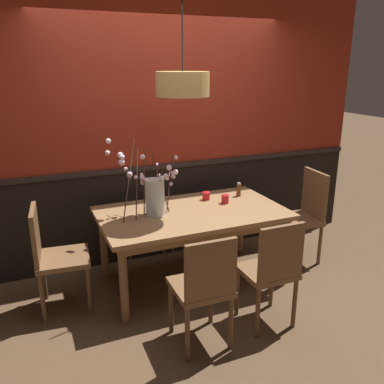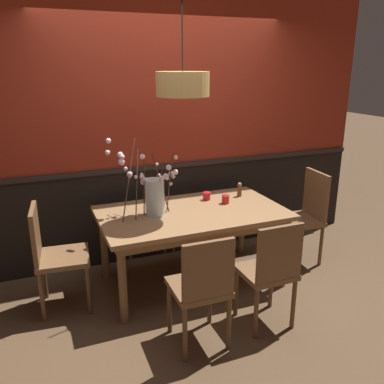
% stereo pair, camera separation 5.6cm
% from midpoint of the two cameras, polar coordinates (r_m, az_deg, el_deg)
% --- Properties ---
extents(ground_plane, '(24.00, 24.00, 0.00)m').
position_cam_midpoint_polar(ground_plane, '(4.10, 0.40, -12.35)').
color(ground_plane, brown).
extents(back_wall, '(4.69, 0.14, 2.77)m').
position_cam_midpoint_polar(back_wall, '(4.30, -3.38, 8.58)').
color(back_wall, black).
rests_on(back_wall, ground).
extents(dining_table, '(1.72, 1.00, 0.74)m').
position_cam_midpoint_polar(dining_table, '(3.82, 0.42, -3.80)').
color(dining_table, '#997047').
rests_on(dining_table, ground).
extents(chair_head_east_end, '(0.43, 0.46, 0.98)m').
position_cam_midpoint_polar(chair_head_east_end, '(4.48, 16.10, -2.72)').
color(chair_head_east_end, brown).
rests_on(chair_head_east_end, ground).
extents(chair_far_side_right, '(0.44, 0.44, 0.95)m').
position_cam_midpoint_polar(chair_far_side_right, '(4.75, -1.11, -1.01)').
color(chair_far_side_right, brown).
rests_on(chair_far_side_right, ground).
extents(chair_near_side_left, '(0.41, 0.42, 0.91)m').
position_cam_midpoint_polar(chair_near_side_left, '(3.01, 1.95, -12.99)').
color(chair_near_side_left, brown).
rests_on(chair_near_side_left, ground).
extents(chair_far_side_left, '(0.45, 0.42, 0.97)m').
position_cam_midpoint_polar(chair_far_side_left, '(4.62, -6.97, -1.61)').
color(chair_far_side_left, brown).
rests_on(chair_far_side_left, ground).
extents(chair_near_side_right, '(0.40, 0.39, 0.92)m').
position_cam_midpoint_polar(chair_near_side_right, '(3.28, 11.49, -10.55)').
color(chair_near_side_right, brown).
rests_on(chair_near_side_right, ground).
extents(chair_head_west_end, '(0.47, 0.47, 0.94)m').
position_cam_midpoint_polar(chair_head_west_end, '(3.65, -18.53, -8.01)').
color(chair_head_west_end, brown).
rests_on(chair_head_west_end, ground).
extents(vase_with_blossoms, '(0.61, 0.42, 0.69)m').
position_cam_midpoint_polar(vase_with_blossoms, '(3.65, -5.08, -0.26)').
color(vase_with_blossoms, silver).
rests_on(vase_with_blossoms, dining_table).
extents(candle_holder_nearer_center, '(0.08, 0.08, 0.08)m').
position_cam_midpoint_polar(candle_holder_nearer_center, '(3.99, 5.13, -1.00)').
color(candle_holder_nearer_center, red).
rests_on(candle_holder_nearer_center, dining_table).
extents(candle_holder_nearer_edge, '(0.08, 0.08, 0.08)m').
position_cam_midpoint_polar(candle_holder_nearer_edge, '(4.09, 2.46, -0.55)').
color(candle_holder_nearer_edge, red).
rests_on(candle_holder_nearer_edge, dining_table).
extents(condiment_bottle, '(0.05, 0.05, 0.14)m').
position_cam_midpoint_polar(condiment_bottle, '(4.21, 7.07, 0.28)').
color(condiment_bottle, brown).
rests_on(condiment_bottle, dining_table).
extents(pendant_lamp, '(0.46, 0.46, 0.99)m').
position_cam_midpoint_polar(pendant_lamp, '(3.55, -0.87, 14.92)').
color(pendant_lamp, tan).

